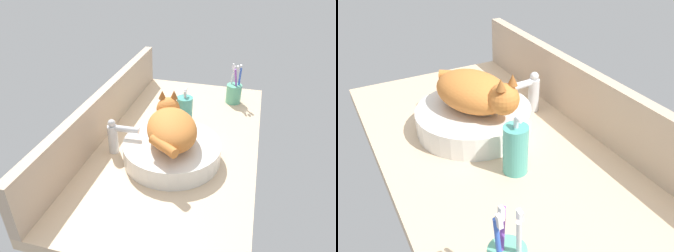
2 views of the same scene
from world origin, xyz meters
TOP-DOWN VIEW (x-y plane):
  - ground_plane at (0.00, 0.00)cm, footprint 114.94×62.36cm
  - backsplash_panel at (0.00, 29.38)cm, footprint 114.94×3.60cm
  - sink_basin at (-11.61, -1.38)cm, footprint 34.44×34.44cm
  - cat at (-10.36, -0.82)cm, footprint 31.20×24.87cm
  - faucet at (-12.68, 19.20)cm, footprint 3.60×11.84cm
  - soap_dispenser at (12.31, -0.54)cm, footprint 6.52×6.52cm
  - toothbrush_cup at (40.36, -18.06)cm, footprint 7.12×7.12cm

SIDE VIEW (x-z plane):
  - ground_plane at x=0.00cm, z-range -4.00..0.00cm
  - sink_basin at x=-11.61cm, z-range 0.00..7.05cm
  - toothbrush_cup at x=40.36cm, z-range -4.37..14.34cm
  - soap_dispenser at x=12.31cm, z-range -1.56..14.96cm
  - faucet at x=-12.68cm, z-range 0.50..14.10cm
  - backsplash_panel at x=0.00cm, z-range 0.00..18.01cm
  - cat at x=-10.36cm, z-range 5.81..19.81cm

